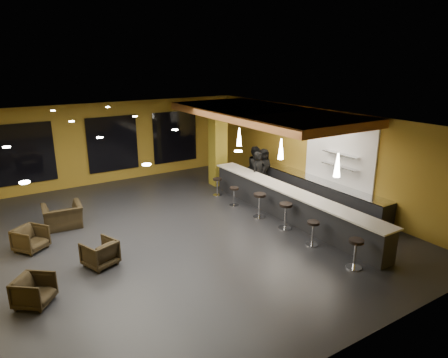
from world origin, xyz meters
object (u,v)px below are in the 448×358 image
staff_b (256,168)px  bar_stool_1 (313,230)px  prep_counter (320,192)px  armchair_c (31,239)px  armchair_b (100,253)px  armchair_d (63,216)px  pendant_0 (337,165)px  pendant_2 (239,137)px  pendant_1 (281,149)px  column (218,145)px  armchair_a (34,291)px  bar_stool_3 (259,202)px  bar_stool_5 (217,185)px  bar_stool_2 (286,213)px  bar_counter (288,205)px  staff_c (263,168)px  bar_stool_4 (234,194)px  staff_a (258,174)px

staff_b → bar_stool_1: staff_b is taller
prep_counter → bar_stool_1: size_ratio=8.00×
staff_b → armchair_c: bearing=169.8°
armchair_b → armchair_d: size_ratio=0.66×
pendant_0 → pendant_2: size_ratio=1.00×
pendant_1 → column: bearing=90.0°
armchair_a → bar_stool_1: 7.45m
pendant_0 → bar_stool_3: bearing=106.8°
bar_stool_5 → armchair_a: bearing=-150.5°
staff_b → bar_stool_2: bearing=-130.7°
pendant_1 → bar_stool_2: 2.21m
staff_b → armchair_d: bearing=161.8°
armchair_c → bar_stool_1: size_ratio=1.03×
bar_counter → staff_c: size_ratio=4.74×
column → bar_stool_1: (-0.75, -6.55, -1.27)m
armchair_c → bar_stool_2: (7.15, -2.73, 0.20)m
armchair_b → armchair_d: (-0.31, 3.16, 0.03)m
column → bar_stool_5: (-0.81, -1.27, -1.29)m
bar_counter → column: bearing=90.0°
armchair_a → bar_stool_1: (7.36, -1.15, 0.14)m
armchair_a → armchair_b: (1.74, 0.98, 0.02)m
armchair_b → pendant_1: bearing=162.0°
armchair_a → armchair_c: 2.93m
pendant_0 → armchair_a: pendant_0 is taller
staff_b → bar_stool_2: staff_b is taller
staff_c → bar_stool_3: staff_c is taller
pendant_2 → staff_c: size_ratio=0.41×
bar_stool_5 → armchair_b: bearing=-150.5°
bar_stool_2 → bar_stool_4: 2.64m
bar_counter → armchair_b: (-6.38, 0.18, -0.14)m
staff_b → prep_counter: bearing=-87.4°
column → armchair_b: bearing=-145.3°
armchair_b → staff_a: bearing=176.9°
staff_c → column: bearing=142.3°
prep_counter → armchair_c: bearing=170.6°
pendant_0 → armchair_b: 7.03m
bar_stool_1 → bar_stool_4: bar_stool_1 is taller
armchair_d → bar_stool_5: armchair_d is taller
armchair_b → bar_stool_1: (5.62, -2.14, 0.12)m
pendant_0 → bar_stool_4: pendant_0 is taller
bar_stool_3 → pendant_2: bearing=72.0°
staff_b → armchair_b: 8.01m
staff_a → bar_stool_5: bearing=138.1°
staff_c → armchair_a: bearing=-149.3°
column → armchair_b: column is taller
pendant_1 → bar_counter: bearing=-90.0°
column → staff_c: bearing=-45.6°
pendant_2 → armchair_c: pendant_2 is taller
bar_stool_1 → bar_stool_4: (-0.13, 3.97, -0.02)m
pendant_1 → pendant_0: bearing=-90.0°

